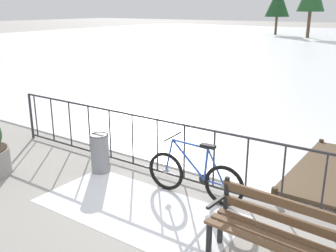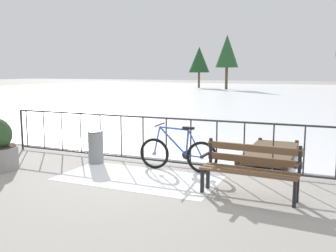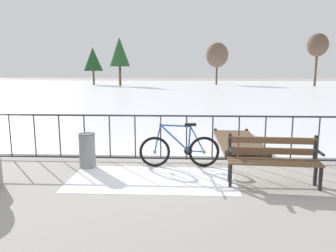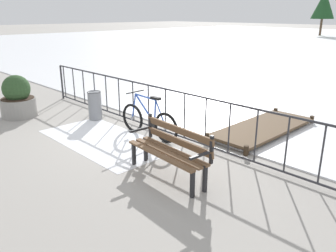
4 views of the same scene
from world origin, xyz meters
name	(u,v)px [view 2 (image 2 of 4)]	position (x,y,z in m)	size (l,w,h in m)	color
ground_plane	(178,166)	(0.00, 0.00, 0.00)	(160.00, 160.00, 0.00)	#9E9991
frozen_pond	(295,94)	(0.00, 28.40, 0.01)	(80.00, 56.00, 0.03)	white
snow_patch	(138,178)	(-0.37, -1.20, 0.00)	(3.12, 1.56, 0.01)	white
railing_fence	(178,141)	(0.00, 0.00, 0.56)	(9.06, 0.06, 1.07)	#2D2D33
bicycle_near_railing	(178,154)	(0.14, -0.37, 0.37)	(1.71, 0.52, 0.97)	black
park_bench	(250,166)	(1.83, -1.34, 0.51)	(1.63, 0.59, 0.89)	brown
trash_bin	(96,147)	(-1.82, -0.50, 0.37)	(0.35, 0.35, 0.73)	gray
wooden_dock	(270,152)	(1.73, 1.73, 0.12)	(1.10, 2.96, 0.20)	brown
tree_far_west	(227,51)	(-8.18, 35.20, 4.37)	(2.66, 2.66, 6.27)	brown
tree_east_mid	(199,60)	(-12.45, 37.85, 3.55)	(2.66, 2.66, 5.17)	brown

